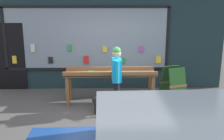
{
  "coord_description": "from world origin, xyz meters",
  "views": [
    {
      "loc": [
        -0.09,
        -5.47,
        2.46
      ],
      "look_at": [
        0.04,
        0.83,
        0.96
      ],
      "focal_mm": 40.0,
      "sensor_mm": 36.0,
      "label": 1
    }
  ],
  "objects": [
    {
      "name": "small_dog",
      "position": [
        -0.31,
        0.18,
        0.29
      ],
      "size": [
        0.33,
        0.53,
        0.42
      ],
      "rotation": [
        0.0,
        0.0,
        1.94
      ],
      "color": "black",
      "rests_on": "ground_plane"
    },
    {
      "name": "person_browsing",
      "position": [
        0.15,
        0.42,
        0.94
      ],
      "size": [
        0.23,
        0.65,
        1.63
      ],
      "rotation": [
        0.0,
        0.0,
        1.6
      ],
      "color": "black",
      "rests_on": "ground_plane"
    },
    {
      "name": "ground_plane",
      "position": [
        0.0,
        0.0,
        0.0
      ],
      "size": [
        40.0,
        40.0,
        0.0
      ],
      "primitive_type": "plane",
      "color": "#474444"
    },
    {
      "name": "sandwich_board_sign",
      "position": [
        1.73,
        1.08,
        0.5
      ],
      "size": [
        0.72,
        0.86,
        0.97
      ],
      "rotation": [
        0.0,
        0.0,
        0.35
      ],
      "color": "#193F19",
      "rests_on": "ground_plane"
    },
    {
      "name": "display_table_main",
      "position": [
        -0.0,
        1.03,
        0.75
      ],
      "size": [
        2.45,
        0.65,
        0.93
      ],
      "color": "brown",
      "rests_on": "ground_plane"
    },
    {
      "name": "shopfront_facade",
      "position": [
        -0.08,
        2.39,
        1.84
      ],
      "size": [
        7.2,
        0.29,
        3.74
      ],
      "color": "#192D33",
      "rests_on": "ground_plane"
    }
  ]
}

